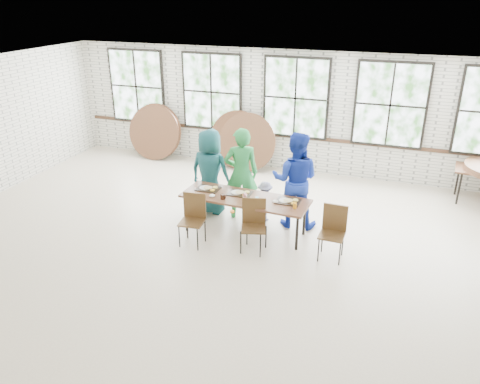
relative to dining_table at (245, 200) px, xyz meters
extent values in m
plane|color=beige|center=(0.07, -0.87, -0.69)|extent=(12.00, 12.00, 0.00)
plane|color=white|center=(0.07, -0.87, 2.31)|extent=(12.00, 12.00, 0.00)
plane|color=silver|center=(0.07, 3.63, 0.81)|extent=(12.00, 0.00, 12.00)
plane|color=silver|center=(0.07, -5.37, 0.81)|extent=(12.00, 0.00, 12.00)
cube|color=#422819|center=(0.07, 3.60, 0.21)|extent=(11.80, 0.05, 0.08)
cube|color=black|center=(-4.33, 3.57, 1.19)|extent=(1.62, 0.05, 1.97)
cube|color=white|center=(-4.33, 3.54, 1.19)|extent=(1.50, 0.01, 1.85)
cube|color=black|center=(-2.13, 3.57, 1.19)|extent=(1.62, 0.05, 1.97)
cube|color=white|center=(-2.13, 3.54, 1.19)|extent=(1.50, 0.01, 1.85)
cube|color=black|center=(0.07, 3.57, 1.19)|extent=(1.62, 0.05, 1.97)
cube|color=white|center=(0.07, 3.54, 1.19)|extent=(1.50, 0.01, 1.85)
cube|color=black|center=(2.27, 3.57, 1.19)|extent=(1.62, 0.05, 1.97)
cube|color=white|center=(2.27, 3.54, 1.19)|extent=(1.50, 0.01, 1.85)
cube|color=brown|center=(0.00, 0.00, 0.03)|extent=(2.44, 0.94, 0.04)
cylinder|color=black|center=(-1.08, -0.30, -0.34)|extent=(0.05, 0.05, 0.70)
cylinder|color=black|center=(-1.08, 0.30, -0.34)|extent=(0.05, 0.05, 0.70)
cylinder|color=black|center=(1.08, -0.30, -0.34)|extent=(0.05, 0.05, 0.70)
cylinder|color=black|center=(1.08, 0.30, -0.34)|extent=(0.05, 0.05, 0.70)
cube|color=#4C3319|center=(-0.75, -0.75, -0.24)|extent=(0.46, 0.44, 0.03)
cube|color=#4C3319|center=(-0.77, -0.56, 0.01)|extent=(0.42, 0.07, 0.50)
cylinder|color=black|center=(-0.93, -0.92, -0.47)|extent=(0.02, 0.02, 0.44)
cylinder|color=black|center=(-0.93, -0.58, -0.47)|extent=(0.02, 0.02, 0.44)
cylinder|color=black|center=(-0.57, -0.92, -0.47)|extent=(0.02, 0.02, 0.44)
cylinder|color=black|center=(-0.57, -0.58, -0.47)|extent=(0.02, 0.02, 0.44)
cube|color=#4C3319|center=(0.37, -0.59, -0.24)|extent=(0.52, 0.50, 0.03)
cube|color=#4C3319|center=(0.31, -0.41, 0.01)|extent=(0.41, 0.15, 0.50)
cylinder|color=black|center=(0.19, -0.76, -0.47)|extent=(0.02, 0.02, 0.44)
cylinder|color=black|center=(0.19, -0.42, -0.47)|extent=(0.02, 0.02, 0.44)
cylinder|color=black|center=(0.55, -0.76, -0.47)|extent=(0.02, 0.02, 0.44)
cylinder|color=black|center=(0.55, -0.42, -0.47)|extent=(0.02, 0.02, 0.44)
cube|color=#4C3319|center=(1.70, -0.39, -0.24)|extent=(0.43, 0.41, 0.03)
cube|color=#4C3319|center=(1.71, -0.20, 0.01)|extent=(0.42, 0.04, 0.50)
cylinder|color=black|center=(1.52, -0.56, -0.47)|extent=(0.02, 0.02, 0.44)
cylinder|color=black|center=(1.52, -0.22, -0.47)|extent=(0.02, 0.02, 0.44)
cylinder|color=black|center=(1.88, -0.56, -0.47)|extent=(0.02, 0.02, 0.44)
cylinder|color=black|center=(1.88, -0.22, -0.47)|extent=(0.02, 0.02, 0.44)
imported|color=#165547|center=(-0.97, 0.65, 0.20)|extent=(0.91, 0.63, 1.78)
imported|color=#22823B|center=(-0.30, 0.65, 0.25)|extent=(0.80, 0.68, 1.87)
imported|color=#161B45|center=(0.20, 0.65, -0.28)|extent=(0.59, 0.42, 0.83)
imported|color=#162F9F|center=(0.79, 0.65, 0.26)|extent=(0.98, 0.79, 1.90)
cylinder|color=black|center=(3.92, 2.77, -0.34)|extent=(0.04, 0.04, 0.70)
cylinder|color=black|center=(3.92, 3.32, -0.34)|extent=(0.04, 0.04, 0.70)
cube|color=black|center=(-0.80, 0.13, 0.06)|extent=(0.44, 0.33, 0.02)
cube|color=black|center=(-0.14, 0.12, 0.06)|extent=(0.44, 0.33, 0.02)
cube|color=black|center=(0.81, 0.07, 0.06)|extent=(0.44, 0.33, 0.02)
cylinder|color=black|center=(-0.36, -0.21, 0.10)|extent=(0.09, 0.09, 0.09)
cube|color=red|center=(0.06, -0.16, 0.11)|extent=(0.07, 0.06, 0.11)
cylinder|color=#198CBF|center=(0.28, -0.13, 0.10)|extent=(0.07, 0.07, 0.10)
cylinder|color=orange|center=(0.99, -0.16, 0.11)|extent=(0.07, 0.07, 0.11)
cylinder|color=white|center=(0.39, -0.24, 0.10)|extent=(0.17, 0.17, 0.10)
ellipsoid|color=white|center=(-0.59, -0.18, 0.08)|extent=(0.11, 0.11, 0.05)
ellipsoid|color=white|center=(0.18, -0.25, 0.08)|extent=(0.11, 0.11, 0.05)
ellipsoid|color=white|center=(0.60, -0.04, 0.08)|extent=(0.11, 0.11, 0.05)
cylinder|color=brown|center=(-3.71, 3.35, 0.05)|extent=(1.50, 0.32, 1.48)
cylinder|color=brown|center=(-3.73, 3.25, 0.05)|extent=(1.50, 0.42, 1.46)
cylinder|color=brown|center=(-1.35, 3.35, 0.05)|extent=(1.50, 0.31, 1.48)
cylinder|color=brown|center=(-1.07, 3.25, 0.05)|extent=(1.50, 0.42, 1.46)
camera|label=1|loc=(2.57, -7.51, 3.62)|focal=35.00mm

